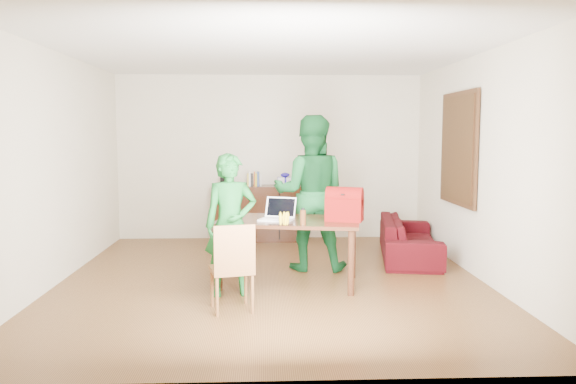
{
  "coord_description": "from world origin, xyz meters",
  "views": [
    {
      "loc": [
        -0.08,
        -6.57,
        1.75
      ],
      "look_at": [
        0.19,
        0.03,
        1.06
      ],
      "focal_mm": 35.0,
      "sensor_mm": 36.0,
      "label": 1
    }
  ],
  "objects_px": {
    "person_far": "(310,193)",
    "sofa": "(409,238)",
    "laptop": "(276,216)",
    "red_bag": "(344,208)",
    "chair": "(232,285)",
    "table": "(289,228)",
    "bottle": "(303,216)",
    "person_near": "(231,225)"
  },
  "relations": [
    {
      "from": "chair",
      "to": "sofa",
      "type": "height_order",
      "value": "chair"
    },
    {
      "from": "person_far",
      "to": "sofa",
      "type": "distance_m",
      "value": 1.71
    },
    {
      "from": "chair",
      "to": "laptop",
      "type": "relative_size",
      "value": 2.06
    },
    {
      "from": "table",
      "to": "person_far",
      "type": "height_order",
      "value": "person_far"
    },
    {
      "from": "person_far",
      "to": "laptop",
      "type": "xyz_separation_m",
      "value": [
        -0.45,
        -0.8,
        -0.18
      ]
    },
    {
      "from": "person_near",
      "to": "laptop",
      "type": "bearing_deg",
      "value": 24.53
    },
    {
      "from": "table",
      "to": "chair",
      "type": "relative_size",
      "value": 1.99
    },
    {
      "from": "red_bag",
      "to": "sofa",
      "type": "relative_size",
      "value": 0.21
    },
    {
      "from": "laptop",
      "to": "bottle",
      "type": "height_order",
      "value": "laptop"
    },
    {
      "from": "chair",
      "to": "bottle",
      "type": "xyz_separation_m",
      "value": [
        0.74,
        0.58,
        0.6
      ]
    },
    {
      "from": "laptop",
      "to": "table",
      "type": "bearing_deg",
      "value": 47.01
    },
    {
      "from": "person_near",
      "to": "chair",
      "type": "bearing_deg",
      "value": -95.52
    },
    {
      "from": "chair",
      "to": "person_near",
      "type": "distance_m",
      "value": 0.76
    },
    {
      "from": "sofa",
      "to": "bottle",
      "type": "bearing_deg",
      "value": 145.96
    },
    {
      "from": "person_near",
      "to": "sofa",
      "type": "xyz_separation_m",
      "value": [
        2.4,
        1.72,
        -0.49
      ]
    },
    {
      "from": "laptop",
      "to": "sofa",
      "type": "bearing_deg",
      "value": 56.46
    },
    {
      "from": "chair",
      "to": "laptop",
      "type": "bearing_deg",
      "value": 49.41
    },
    {
      "from": "person_far",
      "to": "red_bag",
      "type": "height_order",
      "value": "person_far"
    },
    {
      "from": "table",
      "to": "person_far",
      "type": "distance_m",
      "value": 0.85
    },
    {
      "from": "table",
      "to": "sofa",
      "type": "height_order",
      "value": "table"
    },
    {
      "from": "bottle",
      "to": "red_bag",
      "type": "xyz_separation_m",
      "value": [
        0.49,
        0.26,
        0.06
      ]
    },
    {
      "from": "laptop",
      "to": "red_bag",
      "type": "bearing_deg",
      "value": 16.47
    },
    {
      "from": "sofa",
      "to": "chair",
      "type": "bearing_deg",
      "value": 143.57
    },
    {
      "from": "laptop",
      "to": "red_bag",
      "type": "relative_size",
      "value": 1.05
    },
    {
      "from": "person_near",
      "to": "laptop",
      "type": "height_order",
      "value": "person_near"
    },
    {
      "from": "person_near",
      "to": "bottle",
      "type": "height_order",
      "value": "person_near"
    },
    {
      "from": "bottle",
      "to": "red_bag",
      "type": "bearing_deg",
      "value": 28.0
    },
    {
      "from": "table",
      "to": "person_far",
      "type": "relative_size",
      "value": 0.89
    },
    {
      "from": "sofa",
      "to": "person_near",
      "type": "bearing_deg",
      "value": 135.25
    },
    {
      "from": "table",
      "to": "laptop",
      "type": "height_order",
      "value": "laptop"
    },
    {
      "from": "table",
      "to": "laptop",
      "type": "bearing_deg",
      "value": -143.31
    },
    {
      "from": "red_bag",
      "to": "laptop",
      "type": "bearing_deg",
      "value": -165.84
    },
    {
      "from": "table",
      "to": "person_far",
      "type": "xyz_separation_m",
      "value": [
        0.31,
        0.73,
        0.32
      ]
    },
    {
      "from": "chair",
      "to": "person_far",
      "type": "distance_m",
      "value": 2.06
    },
    {
      "from": "person_near",
      "to": "person_far",
      "type": "xyz_separation_m",
      "value": [
        0.95,
        1.14,
        0.22
      ]
    },
    {
      "from": "table",
      "to": "person_far",
      "type": "bearing_deg",
      "value": 77.31
    },
    {
      "from": "red_bag",
      "to": "person_far",
      "type": "bearing_deg",
      "value": 128.69
    },
    {
      "from": "red_bag",
      "to": "bottle",
      "type": "bearing_deg",
      "value": -133.77
    },
    {
      "from": "laptop",
      "to": "red_bag",
      "type": "height_order",
      "value": "red_bag"
    },
    {
      "from": "chair",
      "to": "person_near",
      "type": "bearing_deg",
      "value": 80.69
    },
    {
      "from": "laptop",
      "to": "sofa",
      "type": "relative_size",
      "value": 0.22
    },
    {
      "from": "laptop",
      "to": "person_near",
      "type": "bearing_deg",
      "value": -125.11
    }
  ]
}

